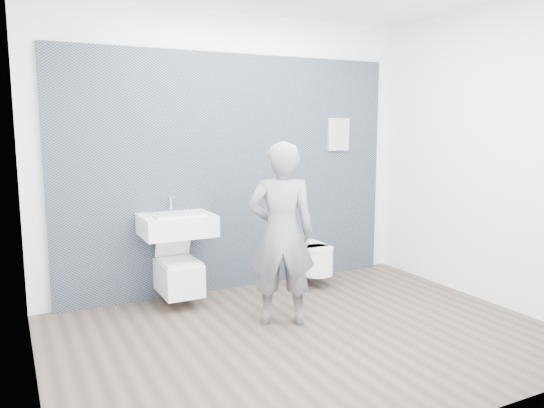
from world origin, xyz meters
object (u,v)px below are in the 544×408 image
washbasin (177,224)px  toilet_square (179,275)px  visitor (281,234)px  toilet_rounded (313,259)px

washbasin → toilet_square: washbasin is taller
toilet_square → visitor: bearing=-52.8°
toilet_square → toilet_rounded: bearing=-0.9°
toilet_square → visitor: (0.65, -0.85, 0.49)m
washbasin → toilet_rounded: (1.47, -0.03, -0.49)m
toilet_square → visitor: 1.18m
washbasin → toilet_rounded: bearing=-1.1°
visitor → toilet_square: bearing=-28.1°
washbasin → visitor: visitor is taller
toilet_square → toilet_rounded: toilet_square is taller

